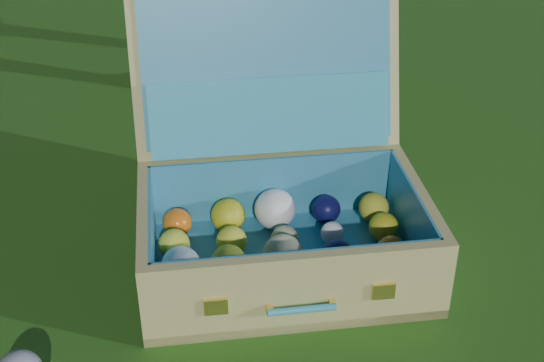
{
  "coord_description": "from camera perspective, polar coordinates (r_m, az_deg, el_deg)",
  "views": [
    {
      "loc": [
        -0.39,
        -1.18,
        0.95
      ],
      "look_at": [
        0.03,
        0.04,
        0.17
      ],
      "focal_mm": 50.0,
      "sensor_mm": 36.0,
      "label": 1
    }
  ],
  "objects": [
    {
      "name": "suitcase",
      "position": [
        1.53,
        0.37,
        -0.37
      ],
      "size": [
        0.65,
        0.62,
        0.52
      ],
      "rotation": [
        0.0,
        0.0,
        -0.19
      ],
      "color": "tan",
      "rests_on": "ground"
    },
    {
      "name": "ground",
      "position": [
        1.56,
        -0.64,
        -6.11
      ],
      "size": [
        60.0,
        60.0,
        0.0
      ],
      "primitive_type": "plane",
      "color": "#215114",
      "rests_on": "ground"
    }
  ]
}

